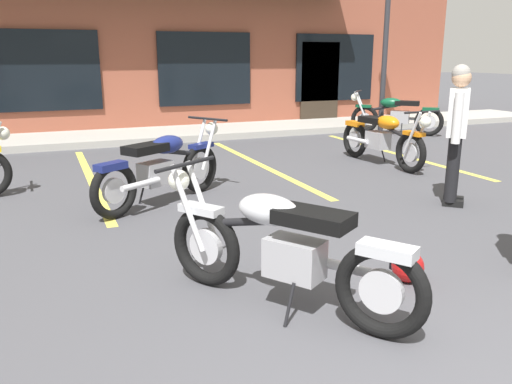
% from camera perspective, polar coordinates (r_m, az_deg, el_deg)
% --- Properties ---
extents(ground_plane, '(80.00, 80.00, 0.00)m').
position_cam_1_polar(ground_plane, '(5.24, 1.06, -5.15)').
color(ground_plane, '#47474C').
extents(sidewalk_kerb, '(22.00, 1.80, 0.14)m').
position_cam_1_polar(sidewalk_kerb, '(11.76, -12.56, 6.01)').
color(sidewalk_kerb, '#A8A59E').
rests_on(sidewalk_kerb, ground_plane).
extents(brick_storefront_building, '(17.79, 6.53, 4.12)m').
position_cam_1_polar(brick_storefront_building, '(15.26, -15.49, 15.27)').
color(brick_storefront_building, brown).
rests_on(brick_storefront_building, ground_plane).
extents(painted_stall_lines, '(8.29, 4.80, 0.01)m').
position_cam_1_polar(painted_stall_lines, '(8.30, -8.16, 2.21)').
color(painted_stall_lines, '#DBCC4C').
rests_on(painted_stall_lines, ground_plane).
extents(motorcycle_foreground_classic, '(1.40, 1.84, 0.98)m').
position_cam_1_polar(motorcycle_foreground_classic, '(3.72, 2.86, -6.00)').
color(motorcycle_foreground_classic, black).
rests_on(motorcycle_foreground_classic, ground_plane).
extents(motorcycle_red_sportbike, '(1.85, 1.37, 0.98)m').
position_cam_1_polar(motorcycle_red_sportbike, '(6.46, -10.23, 2.72)').
color(motorcycle_red_sportbike, black).
rests_on(motorcycle_red_sportbike, ground_plane).
extents(motorcycle_black_cruiser, '(0.66, 2.11, 0.98)m').
position_cam_1_polar(motorcycle_black_cruiser, '(8.92, 13.56, 5.82)').
color(motorcycle_black_cruiser, black).
rests_on(motorcycle_black_cruiser, ground_plane).
extents(motorcycle_green_cafe_racer, '(1.67, 1.63, 0.98)m').
position_cam_1_polar(motorcycle_green_cafe_racer, '(12.52, 14.94, 8.19)').
color(motorcycle_green_cafe_racer, black).
rests_on(motorcycle_green_cafe_racer, ground_plane).
extents(person_in_black_shirt, '(0.49, 0.50, 1.68)m').
position_cam_1_polar(person_in_black_shirt, '(6.69, 21.03, 6.64)').
color(person_in_black_shirt, black).
rests_on(person_in_black_shirt, ground_plane).
extents(helmet_on_pavement, '(0.26, 0.26, 0.26)m').
position_cam_1_polar(helmet_on_pavement, '(4.43, 16.17, -7.77)').
color(helmet_on_pavement, '#B71414').
rests_on(helmet_on_pavement, ground_plane).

